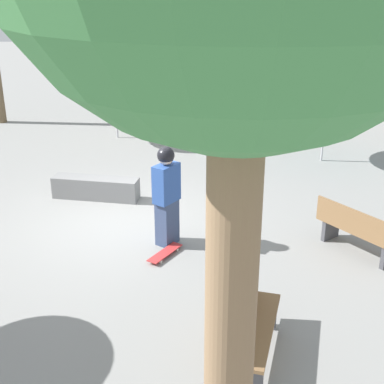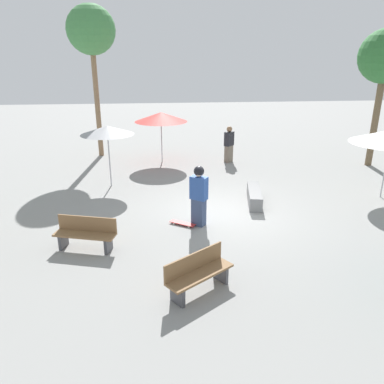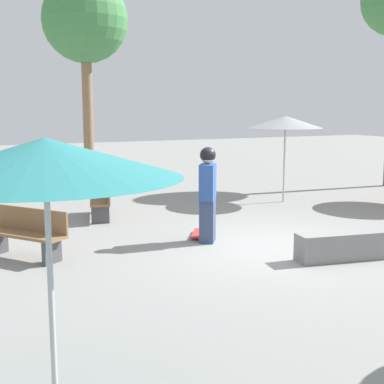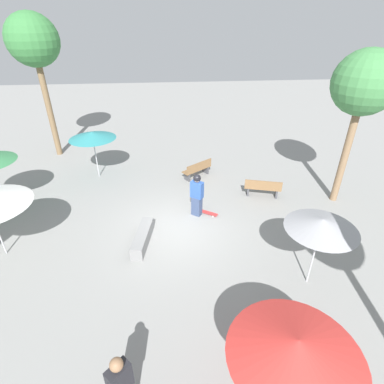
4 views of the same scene
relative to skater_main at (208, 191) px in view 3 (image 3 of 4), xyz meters
name	(u,v)px [view 3 (image 3 of 4)]	position (x,y,z in m)	size (l,w,h in m)	color
ground_plane	(274,247)	(0.90, 0.91, -0.98)	(60.00, 60.00, 0.00)	gray
skater_main	(208,191)	(0.00, 0.00, 0.00)	(0.55, 0.50, 1.83)	#38476B
skateboard	(198,233)	(-0.48, 0.03, -0.93)	(0.78, 0.61, 0.07)	red
concrete_ledge	(349,245)	(2.11, 1.61, -0.75)	(0.76, 1.91, 0.47)	gray
bench_near	(26,234)	(-0.40, -3.31, -0.56)	(1.56, 1.29, 0.85)	#47474C
bench_far	(102,200)	(-3.08, -1.14, -0.56)	(1.66, 0.86, 0.85)	#47474C
shade_umbrella_grey	(285,122)	(-2.96, 3.92, 1.18)	(1.99, 1.99, 2.33)	#B7B7BC
shade_umbrella_teal	(45,159)	(4.56, -3.88, 1.18)	(2.21, 2.21, 2.33)	#B7B7BC
palm_tree_center_left	(85,22)	(-6.16, -0.58, 3.89)	(2.37, 2.37, 6.13)	#896B4C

